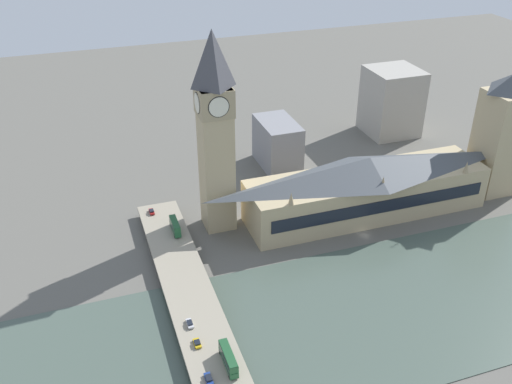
{
  "coord_description": "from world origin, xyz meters",
  "views": [
    {
      "loc": [
        -161.63,
        100.68,
        127.32
      ],
      "look_at": [
        19.69,
        38.48,
        16.27
      ],
      "focal_mm": 40.0,
      "sensor_mm": 36.0,
      "label": 1
    }
  ],
  "objects_px": {
    "parliament_hall": "(367,186)",
    "car_northbound_lead": "(152,212)",
    "car_northbound_mid": "(209,379)",
    "victoria_tower": "(501,134)",
    "double_decker_bus_rear": "(228,358)",
    "car_northbound_tail": "(190,323)",
    "car_southbound_mid": "(197,343)",
    "clock_tower": "(215,130)",
    "double_decker_bus_mid": "(175,226)",
    "road_bridge": "(208,344)"
  },
  "relations": [
    {
      "from": "parliament_hall",
      "to": "victoria_tower",
      "type": "xyz_separation_m",
      "value": [
        0.05,
        -62.98,
        14.03
      ]
    },
    {
      "from": "car_northbound_tail",
      "to": "car_southbound_mid",
      "type": "distance_m",
      "value": 8.81
    },
    {
      "from": "car_southbound_mid",
      "to": "car_northbound_lead",
      "type": "bearing_deg",
      "value": -0.01
    },
    {
      "from": "parliament_hall",
      "to": "car_northbound_mid",
      "type": "distance_m",
      "value": 110.29
    },
    {
      "from": "double_decker_bus_mid",
      "to": "car_northbound_mid",
      "type": "xyz_separation_m",
      "value": [
        -74.89,
        6.57,
        -1.89
      ]
    },
    {
      "from": "parliament_hall",
      "to": "car_northbound_tail",
      "type": "xyz_separation_m",
      "value": [
        -46.28,
        85.44,
        -8.0
      ]
    },
    {
      "from": "parliament_hall",
      "to": "double_decker_bus_mid",
      "type": "height_order",
      "value": "parliament_hall"
    },
    {
      "from": "car_northbound_mid",
      "to": "victoria_tower",
      "type": "bearing_deg",
      "value": -64.97
    },
    {
      "from": "parliament_hall",
      "to": "car_northbound_lead",
      "type": "xyz_separation_m",
      "value": [
        22.0,
        85.23,
        -7.95
      ]
    },
    {
      "from": "double_decker_bus_mid",
      "to": "car_southbound_mid",
      "type": "height_order",
      "value": "double_decker_bus_mid"
    },
    {
      "from": "double_decker_bus_rear",
      "to": "car_southbound_mid",
      "type": "bearing_deg",
      "value": 31.63
    },
    {
      "from": "clock_tower",
      "to": "car_northbound_lead",
      "type": "relative_size",
      "value": 18.37
    },
    {
      "from": "double_decker_bus_mid",
      "to": "double_decker_bus_rear",
      "type": "relative_size",
      "value": 0.89
    },
    {
      "from": "parliament_hall",
      "to": "clock_tower",
      "type": "height_order",
      "value": "clock_tower"
    },
    {
      "from": "victoria_tower",
      "to": "car_northbound_tail",
      "type": "height_order",
      "value": "victoria_tower"
    },
    {
      "from": "car_northbound_lead",
      "to": "double_decker_bus_rear",
      "type": "bearing_deg",
      "value": -175.77
    },
    {
      "from": "clock_tower",
      "to": "car_northbound_tail",
      "type": "relative_size",
      "value": 18.39
    },
    {
      "from": "double_decker_bus_rear",
      "to": "car_northbound_lead",
      "type": "distance_m",
      "value": 87.91
    },
    {
      "from": "car_northbound_lead",
      "to": "parliament_hall",
      "type": "bearing_deg",
      "value": -104.47
    },
    {
      "from": "road_bridge",
      "to": "car_northbound_lead",
      "type": "relative_size",
      "value": 38.87
    },
    {
      "from": "clock_tower",
      "to": "road_bridge",
      "type": "height_order",
      "value": "clock_tower"
    },
    {
      "from": "clock_tower",
      "to": "car_northbound_lead",
      "type": "bearing_deg",
      "value": 66.58
    },
    {
      "from": "clock_tower",
      "to": "car_northbound_lead",
      "type": "height_order",
      "value": "clock_tower"
    },
    {
      "from": "victoria_tower",
      "to": "car_northbound_tail",
      "type": "bearing_deg",
      "value": 107.34
    },
    {
      "from": "clock_tower",
      "to": "victoria_tower",
      "type": "distance_m",
      "value": 124.51
    },
    {
      "from": "car_northbound_mid",
      "to": "car_northbound_tail",
      "type": "distance_m",
      "value": 22.96
    },
    {
      "from": "clock_tower",
      "to": "double_decker_bus_mid",
      "type": "bearing_deg",
      "value": 106.31
    },
    {
      "from": "victoria_tower",
      "to": "car_northbound_lead",
      "type": "bearing_deg",
      "value": 81.58
    },
    {
      "from": "car_northbound_tail",
      "to": "double_decker_bus_rear",
      "type": "bearing_deg",
      "value": -160.93
    },
    {
      "from": "car_northbound_lead",
      "to": "victoria_tower",
      "type": "bearing_deg",
      "value": -98.42
    },
    {
      "from": "victoria_tower",
      "to": "car_northbound_mid",
      "type": "xyz_separation_m",
      "value": [
        -69.3,
        148.44,
        -21.98
      ]
    },
    {
      "from": "double_decker_bus_mid",
      "to": "car_southbound_mid",
      "type": "relative_size",
      "value": 2.66
    },
    {
      "from": "road_bridge",
      "to": "double_decker_bus_mid",
      "type": "xyz_separation_m",
      "value": [
        60.6,
        -3.17,
        3.41
      ]
    },
    {
      "from": "double_decker_bus_mid",
      "to": "double_decker_bus_rear",
      "type": "xyz_separation_m",
      "value": [
        -71.29,
        -0.15,
        0.09
      ]
    },
    {
      "from": "clock_tower",
      "to": "road_bridge",
      "type": "xyz_separation_m",
      "value": [
        -66.09,
        21.92,
        -38.43
      ]
    },
    {
      "from": "double_decker_bus_mid",
      "to": "car_northbound_tail",
      "type": "bearing_deg",
      "value": 172.81
    },
    {
      "from": "double_decker_bus_rear",
      "to": "car_northbound_mid",
      "type": "height_order",
      "value": "double_decker_bus_rear"
    },
    {
      "from": "parliament_hall",
      "to": "car_northbound_lead",
      "type": "height_order",
      "value": "parliament_hall"
    },
    {
      "from": "double_decker_bus_rear",
      "to": "car_northbound_lead",
      "type": "xyz_separation_m",
      "value": [
        87.65,
        6.48,
        -1.99
      ]
    },
    {
      "from": "road_bridge",
      "to": "double_decker_bus_mid",
      "type": "height_order",
      "value": "double_decker_bus_mid"
    },
    {
      "from": "victoria_tower",
      "to": "double_decker_bus_rear",
      "type": "bearing_deg",
      "value": 114.87
    },
    {
      "from": "victoria_tower",
      "to": "road_bridge",
      "type": "height_order",
      "value": "victoria_tower"
    },
    {
      "from": "car_northbound_mid",
      "to": "car_northbound_tail",
      "type": "bearing_deg",
      "value": -0.07
    },
    {
      "from": "double_decker_bus_rear",
      "to": "car_southbound_mid",
      "type": "relative_size",
      "value": 2.99
    },
    {
      "from": "car_northbound_lead",
      "to": "car_northbound_tail",
      "type": "bearing_deg",
      "value": 179.82
    },
    {
      "from": "clock_tower",
      "to": "car_northbound_tail",
      "type": "height_order",
      "value": "clock_tower"
    },
    {
      "from": "victoria_tower",
      "to": "car_northbound_lead",
      "type": "xyz_separation_m",
      "value": [
        21.95,
        148.2,
        -21.99
      ]
    },
    {
      "from": "parliament_hall",
      "to": "double_decker_bus_mid",
      "type": "relative_size",
      "value": 9.64
    },
    {
      "from": "road_bridge",
      "to": "car_northbound_lead",
      "type": "distance_m",
      "value": 77.03
    },
    {
      "from": "victoria_tower",
      "to": "car_northbound_tail",
      "type": "relative_size",
      "value": 13.42
    }
  ]
}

